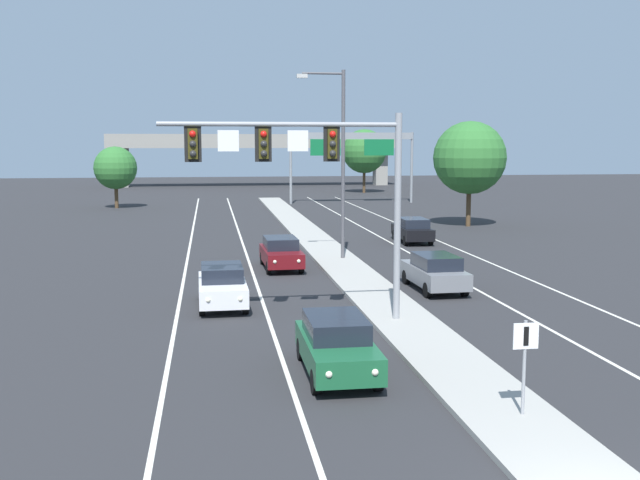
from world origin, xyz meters
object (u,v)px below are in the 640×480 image
car_oncoming_green (337,345)px  car_receding_black (413,230)px  car_receding_grey (435,272)px  overhead_signal_mast (314,167)px  tree_far_left_a (115,168)px  car_oncoming_white (222,285)px  car_oncoming_darkred (281,253)px  highway_sign_gantry (352,145)px  median_sign_post (525,354)px  street_lamp_median (339,153)px  tree_far_right_c (470,158)px  tree_far_right_b (364,151)px

car_oncoming_green → car_receding_black: size_ratio=0.99×
car_receding_grey → overhead_signal_mast: bearing=-138.3°
overhead_signal_mast → tree_far_left_a: size_ratio=1.37×
car_oncoming_white → car_oncoming_darkred: (3.11, 8.22, 0.00)m
overhead_signal_mast → car_receding_grey: size_ratio=1.83×
car_receding_grey → highway_sign_gantry: size_ratio=0.34×
median_sign_post → overhead_signal_mast: bearing=110.1°
car_receding_grey → tree_far_left_a: bearing=113.0°
median_sign_post → highway_sign_gantry: (7.92, 60.85, 4.58)m
overhead_signal_mast → car_receding_grey: (6.02, 5.37, -4.71)m
overhead_signal_mast → tree_far_left_a: bearing=104.4°
street_lamp_median → car_oncoming_darkred: (-3.34, -2.05, -4.97)m
highway_sign_gantry → car_receding_grey: bearing=-96.6°
street_lamp_median → tree_far_right_c: street_lamp_median is taller
car_receding_black → tree_far_right_b: size_ratio=0.55×
car_receding_grey → street_lamp_median: bearing=107.5°
median_sign_post → car_oncoming_green: median_sign_post is taller
car_oncoming_white → car_oncoming_green: bearing=-71.9°
tree_far_right_b → overhead_signal_mast: bearing=-103.4°
car_oncoming_white → tree_far_right_c: size_ratio=0.56×
tree_far_right_c → tree_far_left_a: (-28.63, 20.36, -1.29)m
tree_far_right_c → tree_far_left_a: bearing=144.6°
median_sign_post → tree_far_right_b: size_ratio=0.27×
car_oncoming_white → car_oncoming_darkred: 8.79m
car_oncoming_green → car_oncoming_darkred: (0.15, 17.29, 0.00)m
overhead_signal_mast → median_sign_post: size_ratio=3.76×
median_sign_post → tree_far_left_a: (-16.05, 58.59, 2.35)m
highway_sign_gantry → car_oncoming_white: bearing=-106.9°
car_oncoming_darkred → tree_far_right_b: size_ratio=0.56×
overhead_signal_mast → car_oncoming_darkred: bearing=90.1°
overhead_signal_mast → median_sign_post: 10.82m
tree_far_right_b → car_receding_black: bearing=-98.3°
car_oncoming_green → tree_far_left_a: 56.03m
car_oncoming_green → street_lamp_median: bearing=79.8°
tree_far_right_c → car_receding_grey: bearing=-113.2°
overhead_signal_mast → car_receding_black: overhead_signal_mast is taller
highway_sign_gantry → street_lamp_median: bearing=-102.1°
car_oncoming_green → highway_sign_gantry: bearing=78.5°
median_sign_post → car_oncoming_green: size_ratio=0.49×
median_sign_post → tree_far_right_c: bearing=71.8°
car_receding_grey → car_receding_black: size_ratio=1.00×
car_receding_grey → tree_far_left_a: 47.66m
car_receding_grey → car_oncoming_white: bearing=-169.4°
car_oncoming_green → highway_sign_gantry: size_ratio=0.34×
highway_sign_gantry → tree_far_right_c: (4.66, -22.61, -0.94)m
median_sign_post → car_oncoming_white: 14.70m
overhead_signal_mast → car_oncoming_darkred: overhead_signal_mast is taller
street_lamp_median → car_oncoming_white: (-6.45, -10.27, -4.97)m
car_oncoming_green → tree_far_left_a: size_ratio=0.74×
overhead_signal_mast → car_receding_black: size_ratio=1.83×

